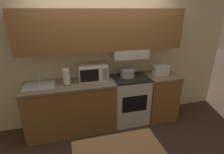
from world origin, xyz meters
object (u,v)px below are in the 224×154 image
object	(u,v)px
stove_range	(130,100)
cooking_pot	(127,73)
toaster	(160,70)
sink_basin	(39,86)
microwave	(93,72)
paper_towel_roll	(66,77)

from	to	relation	value
stove_range	cooking_pot	world-z (taller)	cooking_pot
toaster	sink_basin	distance (m)	2.21
stove_range	microwave	size ratio (longest dim) A/B	1.84
sink_basin	microwave	bearing A→B (deg)	6.39
toaster	paper_towel_roll	world-z (taller)	paper_towel_roll
stove_range	sink_basin	distance (m)	1.67
sink_basin	paper_towel_roll	world-z (taller)	paper_towel_roll
cooking_pot	paper_towel_roll	xyz separation A→B (m)	(-1.11, -0.09, 0.05)
cooking_pot	sink_basin	bearing A→B (deg)	-177.46
microwave	toaster	world-z (taller)	microwave
cooking_pot	toaster	world-z (taller)	toaster
cooking_pot	microwave	world-z (taller)	microwave
stove_range	paper_towel_roll	distance (m)	1.30
stove_range	microwave	world-z (taller)	microwave
cooking_pot	paper_towel_roll	size ratio (longest dim) A/B	1.29
microwave	paper_towel_roll	distance (m)	0.48
microwave	sink_basin	world-z (taller)	microwave
cooking_pot	microwave	xyz separation A→B (m)	(-0.65, 0.03, 0.06)
stove_range	sink_basin	world-z (taller)	sink_basin
stove_range	paper_towel_roll	world-z (taller)	paper_towel_roll
microwave	cooking_pot	bearing A→B (deg)	-2.91
stove_range	toaster	size ratio (longest dim) A/B	3.17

